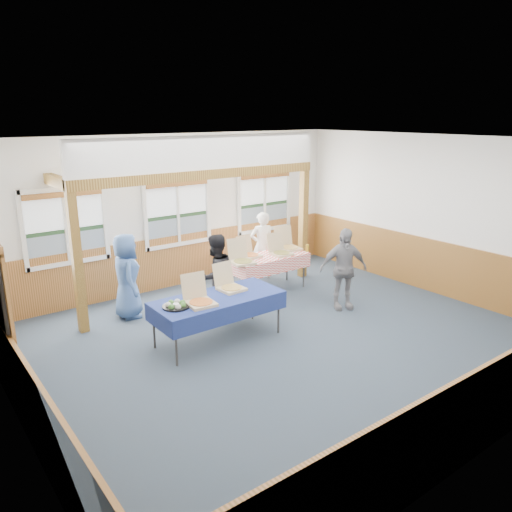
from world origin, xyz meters
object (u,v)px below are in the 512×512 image
(table_left, at_px, (218,300))
(table_right, at_px, (269,259))
(man_blue, at_px, (127,276))
(woman_black, at_px, (216,276))
(person_grey, at_px, (343,269))
(woman_white, at_px, (262,245))

(table_left, height_order, table_right, same)
(man_blue, bearing_deg, woman_black, -112.56)
(table_left, height_order, woman_black, woman_black)
(woman_black, xyz_separation_m, person_grey, (2.14, -1.09, 0.01))
(woman_white, relative_size, person_grey, 0.97)
(table_left, bearing_deg, person_grey, -20.86)
(woman_white, height_order, man_blue, man_blue)
(person_grey, bearing_deg, table_left, -158.23)
(woman_white, distance_m, woman_black, 2.39)
(man_blue, bearing_deg, person_grey, -106.61)
(table_left, height_order, person_grey, person_grey)
(table_left, xyz_separation_m, table_right, (2.13, 1.39, -0.01))
(table_left, distance_m, table_right, 2.55)
(table_left, relative_size, woman_white, 1.51)
(table_left, xyz_separation_m, woman_black, (0.51, 0.87, 0.06))
(table_left, bearing_deg, woman_white, 23.96)
(table_right, bearing_deg, woman_black, 177.29)
(woman_white, height_order, woman_black, woman_black)
(table_right, distance_m, woman_black, 1.71)
(table_left, height_order, woman_white, woman_white)
(woman_white, bearing_deg, person_grey, 109.52)
(woman_black, bearing_deg, table_right, -169.45)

